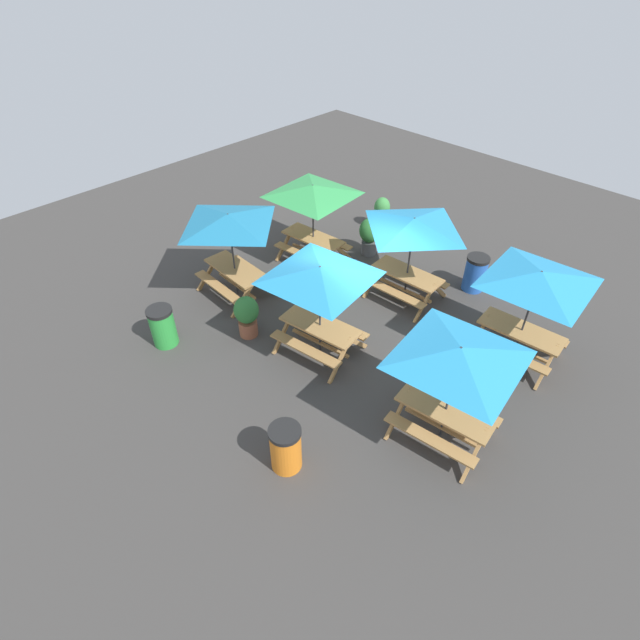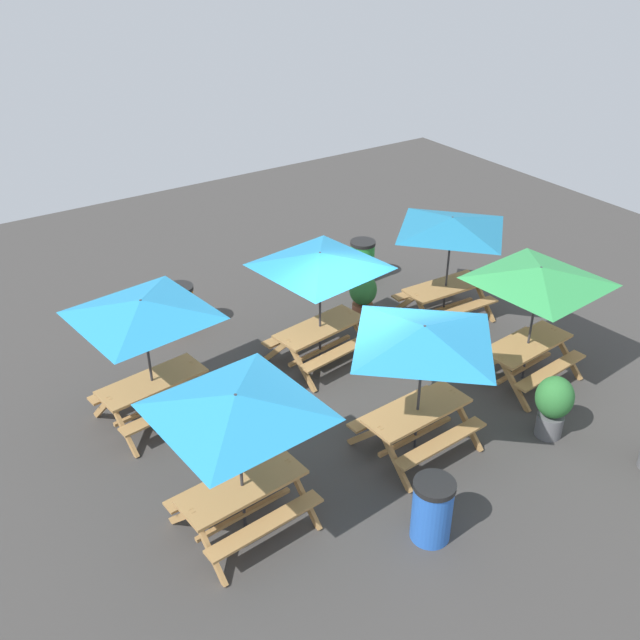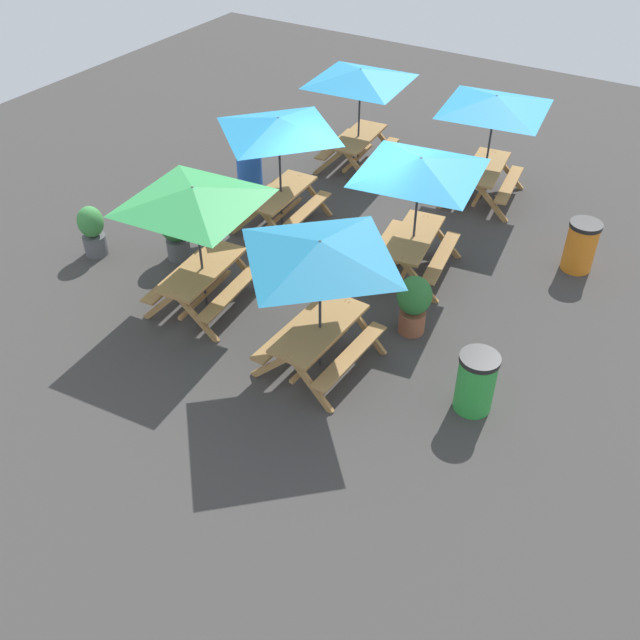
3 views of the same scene
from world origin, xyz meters
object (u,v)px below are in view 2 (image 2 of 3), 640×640
picnic_table_3 (423,344)px  picnic_table_4 (143,317)px  trash_bin_blue (432,510)px  potted_plant_0 (554,403)px  trash_bin_green (362,260)px  picnic_table_0 (237,414)px  picnic_table_2 (451,231)px  trash_bin_orange (181,307)px  picnic_table_1 (320,268)px  potted_plant_2 (363,295)px  picnic_table_5 (539,283)px

picnic_table_3 → picnic_table_4: 4.44m
trash_bin_blue → potted_plant_0: (-3.12, -0.58, 0.15)m
trash_bin_green → potted_plant_0: bearing=82.4°
picnic_table_0 → potted_plant_0: (-5.18, 1.03, -1.35)m
picnic_table_2 → picnic_table_4: bearing=1.0°
picnic_table_4 → picnic_table_0: bearing=83.8°
picnic_table_2 → picnic_table_3: same height
picnic_table_4 → trash_bin_orange: 3.36m
picnic_table_3 → potted_plant_0: size_ratio=2.07×
picnic_table_2 → picnic_table_4: same height
picnic_table_1 → potted_plant_0: bearing=107.3°
picnic_table_1 → picnic_table_3: 3.01m
trash_bin_green → potted_plant_0: size_ratio=0.87×
trash_bin_orange → potted_plant_2: potted_plant_2 is taller
trash_bin_orange → picnic_table_2: bearing=150.9°
potted_plant_2 → trash_bin_blue: bearing=62.2°
picnic_table_1 → potted_plant_2: 2.27m
trash_bin_orange → trash_bin_green: same height
picnic_table_2 → picnic_table_4: 6.47m
picnic_table_1 → picnic_table_4: (3.34, -0.09, 0.00)m
potted_plant_2 → trash_bin_green: bearing=-126.5°
picnic_table_0 → picnic_table_1: bearing=-142.6°
picnic_table_3 → trash_bin_green: picnic_table_3 is taller
picnic_table_5 → trash_bin_orange: size_ratio=2.87×
picnic_table_0 → picnic_table_3: bearing=174.6°
picnic_table_0 → picnic_table_2: 7.03m
potted_plant_2 → picnic_table_4: bearing=8.0°
picnic_table_5 → trash_bin_orange: bearing=-54.1°
picnic_table_5 → trash_bin_blue: 4.73m
picnic_table_0 → picnic_table_3: 3.13m
picnic_table_3 → picnic_table_5: 3.00m
picnic_table_3 → potted_plant_2: (-1.76, -3.79, -1.39)m
picnic_table_2 → trash_bin_orange: picnic_table_2 is taller
picnic_table_2 → trash_bin_green: 2.86m
picnic_table_4 → picnic_table_2: bearing=171.2°
trash_bin_blue → potted_plant_0: potted_plant_0 is taller
picnic_table_1 → trash_bin_orange: 3.46m
trash_bin_orange → potted_plant_2: bearing=151.2°
picnic_table_4 → trash_bin_green: (-6.09, -2.24, -1.49)m
picnic_table_1 → potted_plant_2: (-1.61, -0.79, -1.39)m
picnic_table_2 → picnic_table_3: bearing=44.2°
trash_bin_blue → picnic_table_0: bearing=-38.0°
picnic_table_5 → potted_plant_2: size_ratio=2.63×
picnic_table_5 → trash_bin_blue: picnic_table_5 is taller
trash_bin_green → potted_plant_0: potted_plant_0 is taller
picnic_table_3 → picnic_table_5: bearing=-175.7°
picnic_table_4 → trash_bin_orange: bearing=-130.2°
picnic_table_2 → picnic_table_3: size_ratio=1.00×
trash_bin_blue → potted_plant_2: bearing=-117.8°
picnic_table_3 → trash_bin_orange: size_ratio=2.38×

